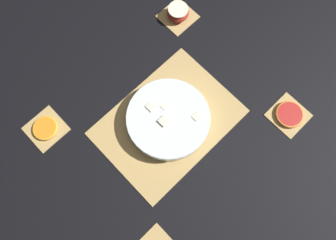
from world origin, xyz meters
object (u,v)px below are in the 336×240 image
at_px(orange_slice_whole, 45,128).
at_px(grapefruit_slice, 289,114).
at_px(apple_half, 178,12).
at_px(fruit_salad_bowl, 168,119).

xyz_separation_m(orange_slice_whole, grapefruit_slice, (-0.64, 0.55, 0.00)).
relative_size(orange_slice_whole, grapefruit_slice, 0.88).
bearing_deg(apple_half, fruit_salad_bowl, 40.85).
distance_m(fruit_salad_bowl, apple_half, 0.42).
bearing_deg(grapefruit_slice, fruit_salad_bowl, -40.67).
xyz_separation_m(fruit_salad_bowl, grapefruit_slice, (-0.32, 0.27, -0.02)).
bearing_deg(fruit_salad_bowl, orange_slice_whole, -40.91).
bearing_deg(orange_slice_whole, grapefruit_slice, 139.21).
distance_m(apple_half, grapefruit_slice, 0.55).
xyz_separation_m(fruit_salad_bowl, orange_slice_whole, (0.32, -0.28, -0.03)).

